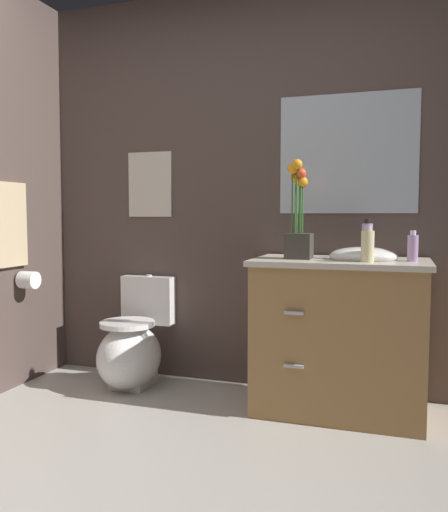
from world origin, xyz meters
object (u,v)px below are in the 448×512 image
Objects in this scene: flower_vase at (299,224)px; vanity_cabinet at (340,334)px; toilet at (133,348)px; hand_wash_bottle at (368,246)px; lotion_bottle at (367,241)px; toilet_paper_roll at (28,280)px; hanging_towel at (10,225)px; soap_bottle at (413,247)px; wall_mirror at (347,154)px; wall_poster at (150,185)px.

vanity_cabinet is at bearing 9.19° from flower_vase.
hand_wash_bottle reaches higher than toilet.
lotion_bottle is (1.43, 0.01, 0.71)m from toilet.
flower_vase is 4.93× the size of toilet_paper_roll.
lotion_bottle is at bearing 11.73° from flower_vase.
toilet_paper_roll reaches higher than toilet.
hanging_towel is (-2.12, -0.13, 0.10)m from hand_wash_bottle.
vanity_cabinet is at bearing 7.53° from hanging_towel.
wall_mirror reaches higher than soap_bottle.
toilet_paper_roll is (-2.29, -0.16, -0.24)m from soap_bottle.
hand_wash_bottle is at bearing 1.18° from toilet_paper_roll.
soap_bottle is at bearing -39.12° from wall_mirror.
toilet is 1.61× the size of wall_poster.
flower_vase is at bearing 166.25° from hand_wash_bottle.
hanging_towel is at bearing -157.13° from toilet.
flower_vase reaches higher than toilet.
vanity_cabinet is 1.98× the size of hanging_towel.
flower_vase is 0.68× the size of wall_mirror.
toilet is at bearing -90.00° from wall_poster.
wall_mirror is (-0.37, 0.30, 0.53)m from soap_bottle.
soap_bottle is 0.74× the size of lotion_bottle.
vanity_cabinet is 0.53m from lotion_bottle.
soap_bottle is at bearing 6.20° from hanging_towel.
vanity_cabinet reaches higher than soap_bottle.
lotion_bottle is 1.49m from wall_poster.
wall_mirror is 1.54× the size of hanging_towel.
toilet_paper_roll is at bearing -175.50° from flower_vase.
wall_mirror is 7.27× the size of toilet_paper_roll.
wall_mirror is (1.29, 0.00, 0.16)m from wall_poster.
flower_vase is 0.40m from hand_wash_bottle.
hanging_towel is at bearing -173.80° from soap_bottle.
vanity_cabinet is 1.90× the size of flower_vase.
wall_mirror reaches higher than toilet_paper_roll.
lotion_bottle is at bearing 0.46° from toilet.
hand_wash_bottle is 2.13m from hanging_towel.
flower_vase is 1.04× the size of hanging_towel.
hand_wash_bottle is 1.68× the size of toilet_paper_roll.
wall_poster reaches higher than toilet_paper_roll.
toilet is 6.27× the size of toilet_paper_roll.
wall_mirror is (0.22, 0.33, 0.41)m from flower_vase.
wall_mirror is at bearing 117.95° from lotion_bottle.
flower_vase reaches higher than lotion_bottle.
toilet is 3.73× the size of hand_wash_bottle.
hand_wash_bottle is 0.36× the size of hanging_towel.
lotion_bottle is 0.58m from wall_mirror.
flower_vase reaches higher than toilet_paper_roll.
hand_wash_bottle is at bearing -16.32° from wall_poster.
soap_bottle is 0.24m from lotion_bottle.
flower_vase is at bearing -170.81° from vanity_cabinet.
wall_mirror is 2.09m from hanging_towel.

